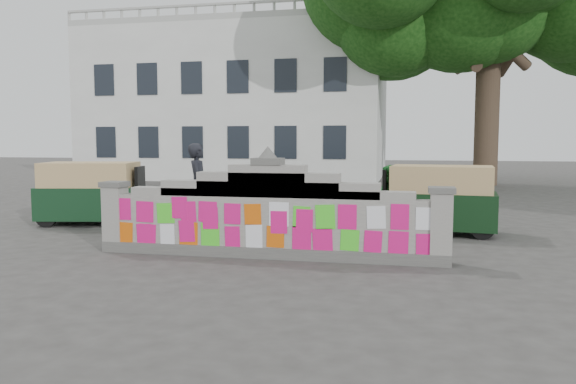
# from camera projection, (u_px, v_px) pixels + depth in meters

# --- Properties ---
(ground) EXTENTS (100.00, 100.00, 0.00)m
(ground) POSITION_uv_depth(u_px,v_px,m) (268.00, 257.00, 10.18)
(ground) COLOR #383533
(ground) RESTS_ON ground
(parapet_wall) EXTENTS (6.48, 0.44, 2.01)m
(parapet_wall) POSITION_uv_depth(u_px,v_px,m) (268.00, 216.00, 10.11)
(parapet_wall) COLOR #4C4C49
(parapet_wall) RESTS_ON ground
(building) EXTENTS (16.00, 10.00, 8.90)m
(building) POSITION_uv_depth(u_px,v_px,m) (244.00, 107.00, 32.68)
(building) COLOR silver
(building) RESTS_ON ground
(cyclist_bike) EXTENTS (2.14, 1.28, 1.06)m
(cyclist_bike) POSITION_uv_depth(u_px,v_px,m) (199.00, 214.00, 12.07)
(cyclist_bike) COLOR black
(cyclist_bike) RESTS_ON ground
(cyclist_rider) EXTENTS (0.61, 0.76, 1.80)m
(cyclist_rider) POSITION_uv_depth(u_px,v_px,m) (199.00, 197.00, 12.03)
(cyclist_rider) COLOR black
(cyclist_rider) RESTS_ON ground
(pedestrian) EXTENTS (0.89, 0.95, 1.55)m
(pedestrian) POSITION_uv_depth(u_px,v_px,m) (389.00, 199.00, 12.88)
(pedestrian) COLOR #217A2F
(pedestrian) RESTS_ON ground
(rickshaw_left) EXTENTS (2.90, 1.76, 1.56)m
(rickshaw_left) POSITION_uv_depth(u_px,v_px,m) (94.00, 192.00, 14.12)
(rickshaw_left) COLOR black
(rickshaw_left) RESTS_ON ground
(rickshaw_right) EXTENTS (2.84, 1.51, 1.54)m
(rickshaw_right) POSITION_uv_depth(u_px,v_px,m) (438.00, 198.00, 12.70)
(rickshaw_right) COLOR black
(rickshaw_right) RESTS_ON ground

